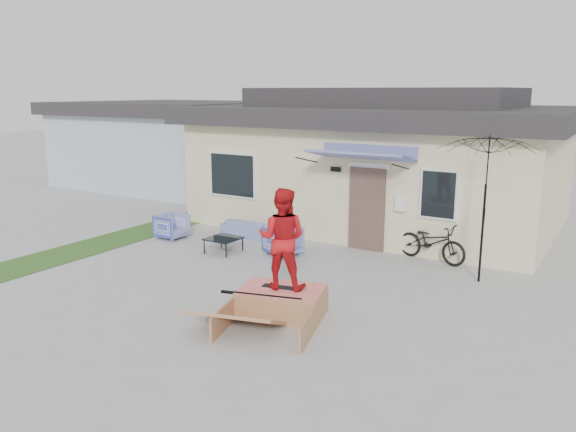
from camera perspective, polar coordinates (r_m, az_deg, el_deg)
The scene contains 13 objects.
ground at distance 11.47m, azimuth -6.04°, elevation -7.86°, with size 90.00×90.00×0.00m, color #9D9D9D.
grass_strip at distance 16.29m, azimuth -16.37°, elevation -2.13°, with size 1.40×8.00×0.01m, color #2A521F.
house at distance 17.88m, azimuth 9.64°, elevation 5.80°, with size 10.80×8.49×4.10m.
neighbor_house at distance 25.29m, azimuth -11.34°, elevation 7.30°, with size 8.60×7.60×3.50m.
loveseat at distance 15.77m, azimuth -3.82°, elevation -0.94°, with size 1.63×0.48×0.64m, color #1E3496.
armchair_left at distance 15.85m, azimuth -11.59°, elevation -0.89°, with size 0.73×0.68×0.75m, color #1E3496.
armchair_right at distance 14.00m, azimuth -0.55°, elevation -2.32°, with size 0.77×0.72×0.79m, color #1E3496.
coffee_table at distance 14.33m, azimuth -6.49°, elevation -2.91°, with size 0.76×0.76×0.38m, color black.
bicycle at distance 13.85m, azimuth 14.27°, elevation -2.14°, with size 0.62×1.78×1.14m, color black.
patio_umbrella at distance 12.39m, azimuth 19.15°, elevation 1.44°, with size 2.14×2.00×2.20m.
skate_ramp at distance 10.36m, azimuth -0.65°, elevation -8.62°, with size 1.48×1.97×0.49m, color #9C6944, non-canonical shape.
skateboard at distance 10.31m, azimuth -0.57°, elevation -7.13°, with size 0.75×0.19×0.05m, color black.
skater at distance 10.03m, azimuth -0.59°, elevation -2.12°, with size 0.89×0.69×1.81m, color red.
Camera 1 is at (6.60, -8.50, 3.98)m, focal length 35.40 mm.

